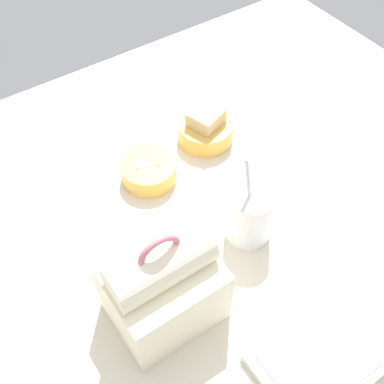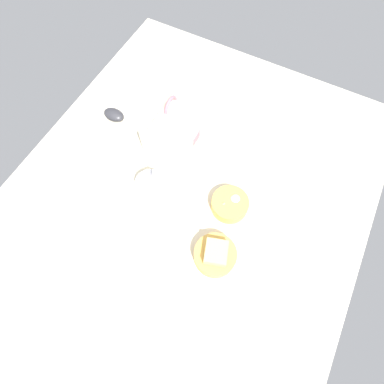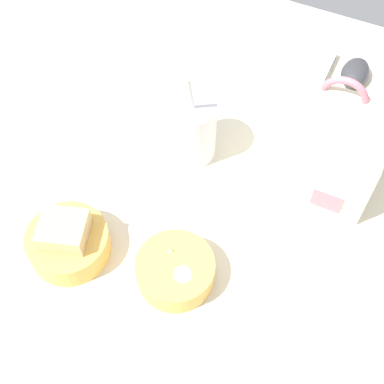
% 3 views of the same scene
% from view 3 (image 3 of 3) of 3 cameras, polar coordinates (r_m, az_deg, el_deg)
% --- Properties ---
extents(desk_surface, '(1.40, 1.10, 0.02)m').
position_cam_3_polar(desk_surface, '(0.88, -1.18, -0.56)').
color(desk_surface, beige).
rests_on(desk_surface, ground).
extents(keyboard, '(0.41, 0.15, 0.02)m').
position_cam_3_polar(keyboard, '(1.10, 3.54, 15.25)').
color(keyboard, silver).
rests_on(keyboard, desk_surface).
extents(lunch_bag, '(0.17, 0.14, 0.22)m').
position_cam_3_polar(lunch_bag, '(0.86, 14.35, 5.22)').
color(lunch_bag, '#EFE5C1').
rests_on(lunch_bag, desk_surface).
extents(soup_cup, '(0.09, 0.09, 0.19)m').
position_cam_3_polar(soup_cup, '(0.88, -0.20, 6.86)').
color(soup_cup, silver).
rests_on(soup_cup, desk_surface).
extents(bento_bowl_sandwich, '(0.12, 0.12, 0.08)m').
position_cam_3_polar(bento_bowl_sandwich, '(0.81, -13.11, -5.13)').
color(bento_bowl_sandwich, '#EAB24C').
rests_on(bento_bowl_sandwich, desk_surface).
extents(bento_bowl_snacks, '(0.11, 0.11, 0.05)m').
position_cam_3_polar(bento_bowl_snacks, '(0.78, -1.79, -8.30)').
color(bento_bowl_snacks, '#EAB24C').
rests_on(bento_bowl_snacks, desk_surface).
extents(computer_mouse, '(0.05, 0.08, 0.03)m').
position_cam_3_polar(computer_mouse, '(1.07, 17.00, 12.08)').
color(computer_mouse, '#333338').
rests_on(computer_mouse, desk_surface).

